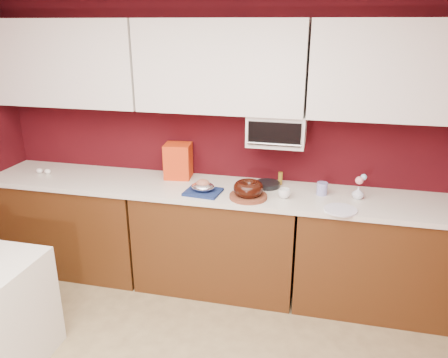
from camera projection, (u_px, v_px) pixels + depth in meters
wall_back at (225, 137)px, 3.71m from camera, size 4.00×0.02×2.50m
base_cabinet_left at (76, 224)px, 3.99m from camera, size 1.31×0.58×0.86m
base_cabinet_center at (217, 240)px, 3.71m from camera, size 1.31×0.58×0.86m
base_cabinet_right at (382, 258)px, 3.42m from camera, size 1.31×0.58×0.86m
countertop at (217, 190)px, 3.55m from camera, size 4.00×0.62×0.04m
upper_cabinet_left at (66, 63)px, 3.64m from camera, size 1.31×0.33×0.70m
upper_cabinet_center at (221, 66)px, 3.36m from camera, size 1.31×0.33×0.70m
upper_cabinet_right at (405, 71)px, 3.07m from camera, size 1.31×0.33×0.70m
toaster_oven at (277, 129)px, 3.44m from camera, size 0.45×0.30×0.25m
toaster_oven_door at (274, 134)px, 3.29m from camera, size 0.40×0.02×0.18m
toaster_oven_handle at (274, 144)px, 3.30m from camera, size 0.42×0.02×0.02m
cake_base at (248, 196)px, 3.34m from camera, size 0.35×0.35×0.03m
bundt_cake at (248, 188)px, 3.32m from camera, size 0.23×0.23×0.09m
navy_towel at (203, 192)px, 3.44m from camera, size 0.29×0.26×0.02m
foil_ham_nest at (203, 187)px, 3.42m from camera, size 0.23×0.21×0.07m
roasted_ham at (203, 184)px, 3.41m from camera, size 0.14×0.12×0.07m
pandoro_box at (178, 161)px, 3.74m from camera, size 0.24×0.22×0.30m
dark_pan at (267, 184)px, 3.57m from camera, size 0.21×0.21×0.04m
coffee_mug at (284, 193)px, 3.33m from camera, size 0.11×0.11×0.09m
blue_jar at (322, 189)px, 3.39m from camera, size 0.11×0.11×0.10m
flower_vase at (358, 192)px, 3.32m from camera, size 0.08×0.08×0.11m
flower_pink at (359, 180)px, 3.28m from camera, size 0.06×0.06×0.06m
flower_blue at (364, 177)px, 3.29m from camera, size 0.05×0.05×0.05m
china_plate at (341, 210)px, 3.12m from camera, size 0.31×0.31×0.01m
amber_bottle at (280, 178)px, 3.61m from camera, size 0.04×0.04×0.11m
egg_left at (39, 171)px, 3.89m from camera, size 0.07×0.06×0.05m
egg_right at (48, 171)px, 3.87m from camera, size 0.07×0.06×0.05m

